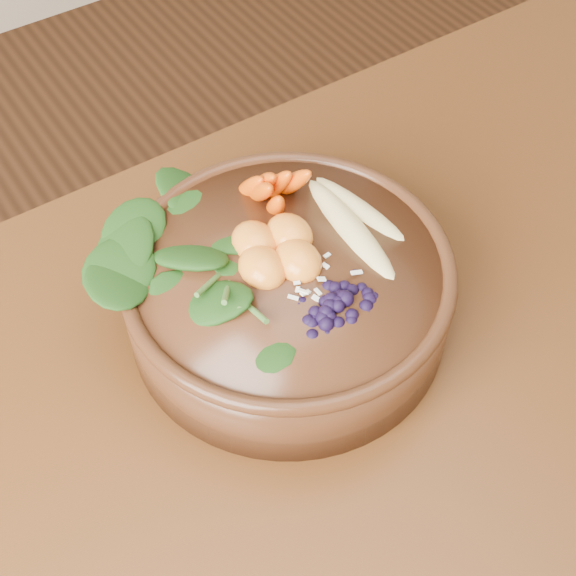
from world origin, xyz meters
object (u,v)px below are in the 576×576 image
(dining_table, at_px, (507,400))
(stoneware_bowl, at_px, (288,294))
(banana_halves, at_px, (355,207))
(blueberry_pile, at_px, (340,291))
(mandarin_cluster, at_px, (276,241))
(kale_heap, at_px, (202,236))
(carrot_cluster, at_px, (274,158))

(dining_table, height_order, stoneware_bowl, stoneware_bowl)
(banana_halves, bearing_deg, blueberry_pile, -141.51)
(stoneware_bowl, height_order, mandarin_cluster, mandarin_cluster)
(stoneware_bowl, distance_m, mandarin_cluster, 0.06)
(kale_heap, distance_m, carrot_cluster, 0.11)
(stoneware_bowl, xyz_separation_m, banana_halves, (0.09, 0.02, 0.06))
(stoneware_bowl, bearing_deg, blueberry_pile, -79.62)
(dining_table, bearing_deg, mandarin_cluster, 134.22)
(kale_heap, height_order, blueberry_pile, kale_heap)
(carrot_cluster, relative_size, blueberry_pile, 0.60)
(dining_table, xyz_separation_m, blueberry_pile, (-0.16, 0.10, 0.20))
(dining_table, relative_size, blueberry_pile, 11.12)
(dining_table, bearing_deg, kale_heap, 136.66)
(kale_heap, height_order, banana_halves, kale_heap)
(carrot_cluster, bearing_deg, dining_table, -70.11)
(kale_heap, distance_m, banana_halves, 0.15)
(blueberry_pile, bearing_deg, kale_heap, 119.32)
(stoneware_bowl, height_order, carrot_cluster, carrot_cluster)
(dining_table, distance_m, kale_heap, 0.38)
(dining_table, bearing_deg, blueberry_pile, 149.29)
(kale_heap, relative_size, blueberry_pile, 1.42)
(dining_table, relative_size, carrot_cluster, 18.62)
(dining_table, height_order, blueberry_pile, blueberry_pile)
(kale_heap, relative_size, banana_halves, 1.14)
(mandarin_cluster, bearing_deg, dining_table, -45.78)
(banana_halves, bearing_deg, dining_table, -71.51)
(dining_table, height_order, banana_halves, banana_halves)
(dining_table, xyz_separation_m, carrot_cluster, (-0.13, 0.25, 0.22))
(carrot_cluster, distance_m, mandarin_cluster, 0.09)
(banana_halves, bearing_deg, mandarin_cluster, 170.25)
(mandarin_cluster, bearing_deg, kale_heap, 145.73)
(mandarin_cluster, relative_size, blueberry_pile, 0.69)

